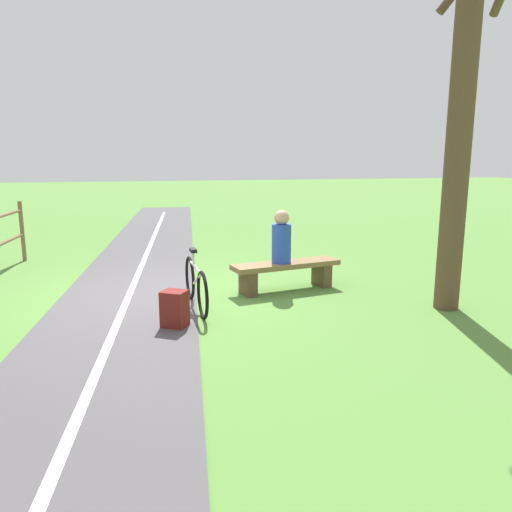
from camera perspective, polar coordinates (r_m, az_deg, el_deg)
name	(u,v)px	position (r m, az deg, el deg)	size (l,w,h in m)	color
ground_plane	(162,295)	(7.75, -10.87, -4.44)	(80.00, 80.00, 0.00)	#548438
paved_path	(65,448)	(4.06, -21.43, -20.15)	(2.04, 36.00, 0.02)	#4C494C
path_centre_line	(65,447)	(4.06, -21.44, -20.03)	(0.10, 32.00, 0.00)	silver
bench	(286,271)	(7.82, 3.54, -1.71)	(1.83, 0.74, 0.46)	brown
person_seated	(281,239)	(7.68, 2.99, 2.02)	(0.35, 0.35, 0.84)	#2847B7
bicycle	(196,284)	(6.91, -7.05, -3.29)	(0.11, 1.65, 0.83)	black
backpack	(175,309)	(6.20, -9.45, -6.16)	(0.38, 0.38, 0.47)	maroon
tree_far_left	(459,142)	(7.15, 22.65, 12.19)	(1.64, 1.44, 4.97)	brown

